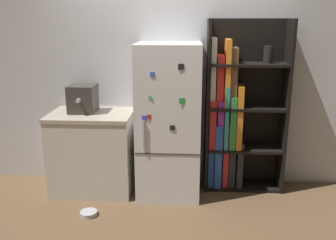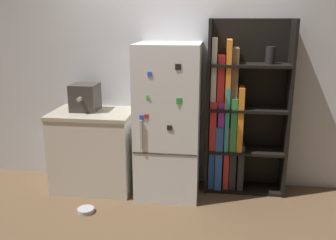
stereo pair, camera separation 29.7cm
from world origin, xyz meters
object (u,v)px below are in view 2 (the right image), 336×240
Objects in this scene: refrigerator at (169,121)px; bookshelf at (235,119)px; pet_bowl at (86,210)px; espresso_machine at (85,97)px.

bookshelf is at bearing 14.77° from refrigerator.
refrigerator is 9.61× the size of pet_bowl.
refrigerator is at bearing -165.23° from bookshelf.
pet_bowl is at bearing -74.55° from espresso_machine.
refrigerator reaches higher than pet_bowl.
refrigerator reaches higher than espresso_machine.
espresso_machine is 2.05× the size of pet_bowl.
bookshelf is 5.36× the size of espresso_machine.
refrigerator is 4.67× the size of espresso_machine.
espresso_machine is at bearing 105.45° from pet_bowl.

